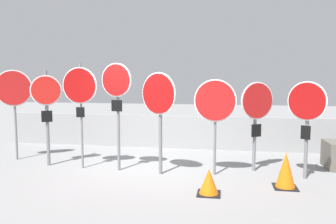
% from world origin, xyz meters
% --- Properties ---
extents(ground_plane, '(40.00, 40.00, 0.00)m').
position_xyz_m(ground_plane, '(0.00, 0.00, 0.00)').
color(ground_plane, gray).
extents(fence_back, '(10.20, 0.12, 1.02)m').
position_xyz_m(fence_back, '(0.00, 2.48, 0.51)').
color(fence_back, gray).
rests_on(fence_back, ground).
extents(stop_sign_0, '(0.91, 0.35, 2.39)m').
position_xyz_m(stop_sign_0, '(-3.61, 0.28, 1.80)').
color(stop_sign_0, slate).
rests_on(stop_sign_0, ground).
extents(stop_sign_1, '(0.67, 0.35, 2.37)m').
position_xyz_m(stop_sign_1, '(-2.45, -0.12, 1.59)').
color(stop_sign_1, slate).
rests_on(stop_sign_1, ground).
extents(stop_sign_2, '(0.87, 0.12, 2.54)m').
position_xyz_m(stop_sign_2, '(-1.53, -0.22, 1.87)').
color(stop_sign_2, slate).
rests_on(stop_sign_2, ground).
extents(stop_sign_3, '(0.77, 0.22, 2.52)m').
position_xyz_m(stop_sign_3, '(-0.61, -0.25, 1.84)').
color(stop_sign_3, slate).
rests_on(stop_sign_3, ground).
extents(stop_sign_4, '(0.84, 0.46, 2.31)m').
position_xyz_m(stop_sign_4, '(0.41, -0.38, 1.64)').
color(stop_sign_4, slate).
rests_on(stop_sign_4, ground).
extents(stop_sign_5, '(0.94, 0.17, 2.15)m').
position_xyz_m(stop_sign_5, '(1.64, -0.24, 1.58)').
color(stop_sign_5, slate).
rests_on(stop_sign_5, ground).
extents(stop_sign_6, '(0.75, 0.47, 2.09)m').
position_xyz_m(stop_sign_6, '(2.58, 0.24, 1.47)').
color(stop_sign_6, slate).
rests_on(stop_sign_6, ground).
extents(stop_sign_7, '(0.70, 0.50, 2.11)m').
position_xyz_m(stop_sign_7, '(3.57, -0.19, 1.50)').
color(stop_sign_7, slate).
rests_on(stop_sign_7, ground).
extents(traffic_cone_0, '(0.44, 0.44, 0.49)m').
position_xyz_m(traffic_cone_0, '(1.58, -1.48, 0.24)').
color(traffic_cone_0, black).
rests_on(traffic_cone_0, ground).
extents(traffic_cone_1, '(0.46, 0.46, 0.71)m').
position_xyz_m(traffic_cone_1, '(3.07, -0.85, 0.35)').
color(traffic_cone_1, black).
rests_on(traffic_cone_1, ground).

